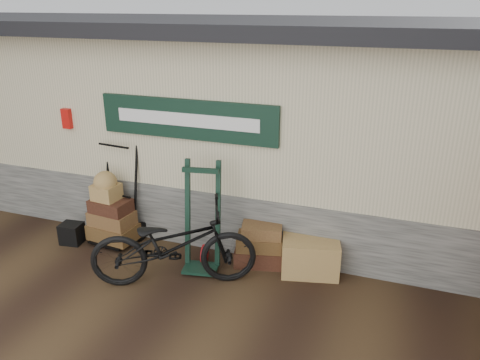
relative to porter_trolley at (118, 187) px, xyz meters
name	(u,v)px	position (x,y,z in m)	size (l,w,h in m)	color
ground	(181,284)	(1.44, -0.85, -0.85)	(80.00, 80.00, 0.00)	black
station_building	(249,117)	(1.43, 1.89, 0.76)	(14.40, 4.10, 3.20)	#4C4C47
porter_trolley	(118,187)	(0.00, 0.00, 0.00)	(0.85, 0.64, 1.70)	black
green_barrow	(202,217)	(1.53, -0.34, -0.10)	(0.54, 0.46, 1.51)	black
suitcase_stack	(260,244)	(2.24, 0.00, -0.55)	(0.68, 0.43, 0.60)	#341A10
wicker_hamper	(310,256)	(2.95, 0.00, -0.61)	(0.75, 0.49, 0.49)	olive
black_trunk	(72,233)	(-0.62, -0.40, -0.70)	(0.31, 0.27, 0.31)	black
bicycle	(173,241)	(1.35, -0.84, -0.24)	(2.11, 0.74, 1.23)	black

